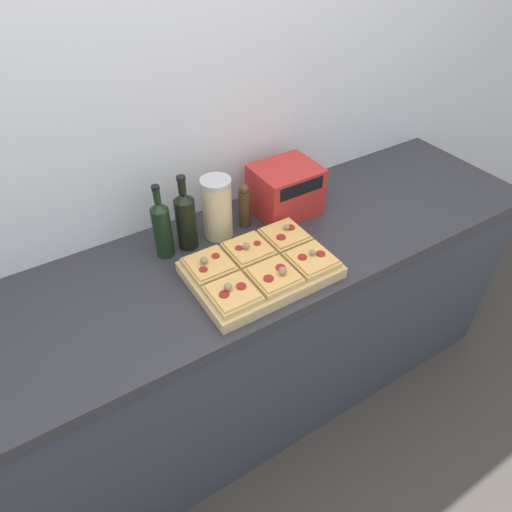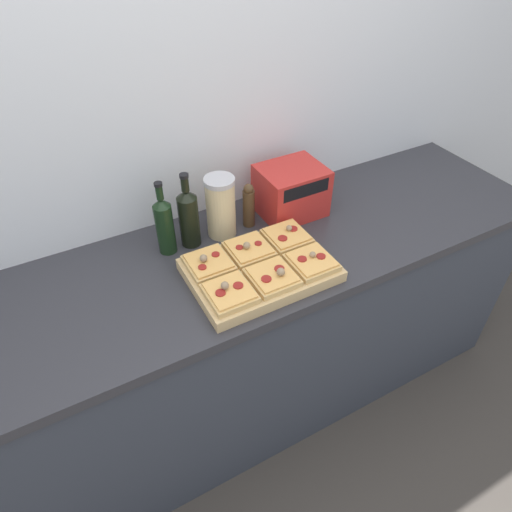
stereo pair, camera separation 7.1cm
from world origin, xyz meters
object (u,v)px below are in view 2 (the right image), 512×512
object	(u,v)px
cutting_board	(260,270)
pepper_mill	(249,205)
toaster_oven	(291,191)
grain_jar_tall	(221,207)
olive_oil_bottle	(164,224)
wine_bottle	(189,217)

from	to	relation	value
cutting_board	pepper_mill	bearing A→B (deg)	69.59
pepper_mill	toaster_oven	distance (m)	0.19
cutting_board	toaster_oven	bearing A→B (deg)	43.38
grain_jar_tall	toaster_oven	distance (m)	0.31
pepper_mill	toaster_oven	bearing A→B (deg)	-0.26
olive_oil_bottle	pepper_mill	xyz separation A→B (m)	(0.33, -0.00, -0.03)
olive_oil_bottle	toaster_oven	bearing A→B (deg)	-0.09
olive_oil_bottle	pepper_mill	bearing A→B (deg)	-0.00
wine_bottle	toaster_oven	distance (m)	0.43
grain_jar_tall	toaster_oven	world-z (taller)	grain_jar_tall
cutting_board	grain_jar_tall	size ratio (longest dim) A/B	2.01
wine_bottle	pepper_mill	bearing A→B (deg)	-0.00
grain_jar_tall	toaster_oven	size ratio (longest dim) A/B	0.88
wine_bottle	olive_oil_bottle	bearing A→B (deg)	-180.00
cutting_board	wine_bottle	size ratio (longest dim) A/B	1.65
wine_bottle	grain_jar_tall	world-z (taller)	wine_bottle
grain_jar_tall	pepper_mill	world-z (taller)	grain_jar_tall
cutting_board	olive_oil_bottle	size ratio (longest dim) A/B	1.69
pepper_mill	wine_bottle	bearing A→B (deg)	180.00
wine_bottle	grain_jar_tall	xyz separation A→B (m)	(0.13, -0.00, 0.00)
grain_jar_tall	toaster_oven	bearing A→B (deg)	-0.16
olive_oil_bottle	grain_jar_tall	size ratio (longest dim) A/B	1.19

